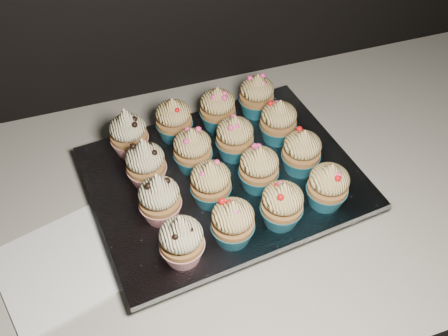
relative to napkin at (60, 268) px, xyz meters
The scene contains 21 objects.
cabinet 0.51m from the napkin, 18.35° to the left, with size 2.40×0.60×0.86m, color black.
worktop 0.19m from the napkin, 18.35° to the left, with size 2.44×0.64×0.04m, color beige.
napkin is the anchor object (origin of this frame).
baking_tray 0.29m from the napkin, 14.20° to the left, with size 0.39×0.29×0.02m, color black.
foil_lining 0.29m from the napkin, 14.20° to the left, with size 0.42×0.33×0.01m, color silver.
cupcake_0 0.20m from the napkin, 18.80° to the right, with size 0.06×0.06×0.10m.
cupcake_1 0.26m from the napkin, 11.54° to the right, with size 0.06×0.06×0.08m.
cupcake_2 0.34m from the napkin, ahead, with size 0.06×0.06×0.08m.
cupcake_3 0.41m from the napkin, ahead, with size 0.06×0.06×0.08m.
cupcake_4 0.18m from the napkin, ahead, with size 0.06×0.06×0.10m.
cupcake_5 0.25m from the napkin, ahead, with size 0.06×0.06×0.08m.
cupcake_6 0.33m from the napkin, ahead, with size 0.06×0.06×0.08m.
cupcake_7 0.41m from the napkin, ahead, with size 0.06×0.06×0.08m.
cupcake_8 0.20m from the napkin, 31.45° to the left, with size 0.06×0.06×0.10m.
cupcake_9 0.27m from the napkin, 23.79° to the left, with size 0.06×0.06×0.08m.
cupcake_10 0.34m from the napkin, 19.58° to the left, with size 0.06×0.06×0.08m.
cupcake_11 0.42m from the napkin, 17.46° to the left, with size 0.06×0.06×0.08m.
cupcake_12 0.24m from the napkin, 49.73° to the left, with size 0.06×0.06×0.10m.
cupcake_13 0.30m from the napkin, 39.14° to the left, with size 0.06×0.06×0.08m.
cupcake_14 0.37m from the napkin, 31.63° to the left, with size 0.06×0.06×0.08m.
cupcake_15 0.44m from the napkin, 27.56° to the left, with size 0.06×0.06×0.08m.
Camera 1 is at (-0.07, 1.20, 1.54)m, focal length 40.00 mm.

